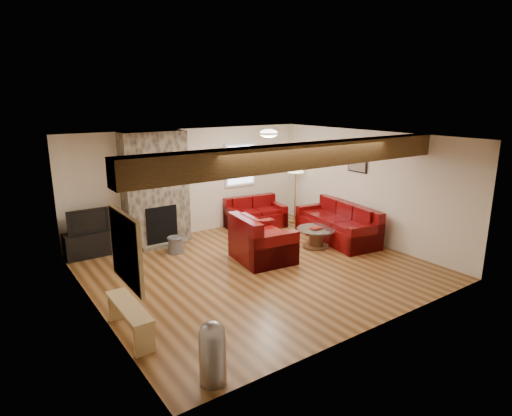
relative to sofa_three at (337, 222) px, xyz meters
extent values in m
plane|color=brown|center=(-2.48, -0.38, -0.42)|extent=(8.00, 8.00, 0.00)
plane|color=silver|center=(-2.48, -0.38, 2.08)|extent=(8.00, 8.00, 0.00)
plane|color=beige|center=(-2.48, 2.37, 0.83)|extent=(8.00, 0.00, 8.00)
plane|color=beige|center=(-2.48, -3.13, 0.83)|extent=(8.00, 0.00, 8.00)
plane|color=beige|center=(-5.48, -0.38, 0.83)|extent=(0.00, 7.50, 7.50)
plane|color=beige|center=(0.52, -0.38, 0.83)|extent=(0.00, 7.50, 7.50)
cube|color=#372410|center=(-2.48, -1.63, 1.89)|extent=(6.00, 0.36, 0.38)
cube|color=#353029|center=(-3.48, 2.12, 0.83)|extent=(1.40, 0.50, 2.50)
cube|color=black|center=(-3.48, 1.87, 0.03)|extent=(0.70, 0.06, 0.90)
cube|color=#353029|center=(-3.48, 1.82, -0.38)|extent=(1.00, 0.25, 0.08)
cylinder|color=#4D2E18|center=(-0.74, -0.11, -0.40)|extent=(0.57, 0.57, 0.04)
cylinder|color=#4D2E18|center=(-0.74, -0.11, -0.22)|extent=(0.30, 0.30, 0.38)
cylinder|color=silver|center=(-0.74, -0.11, -0.01)|extent=(0.86, 0.86, 0.02)
cube|color=maroon|center=(-0.74, -0.11, 0.02)|extent=(0.24, 0.17, 0.03)
cube|color=black|center=(-4.93, 2.15, -0.16)|extent=(1.04, 0.41, 0.52)
imported|color=black|center=(-4.93, 2.15, 0.35)|extent=(0.87, 0.11, 0.50)
cylinder|color=tan|center=(0.14, 1.66, -0.40)|extent=(0.29, 0.29, 0.03)
cylinder|color=tan|center=(0.14, 1.66, 0.31)|extent=(0.03, 0.03, 1.45)
cone|color=beige|center=(0.14, 1.66, 1.06)|extent=(0.41, 0.41, 0.29)
camera|label=1|loc=(-6.91, -6.67, 2.77)|focal=30.00mm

